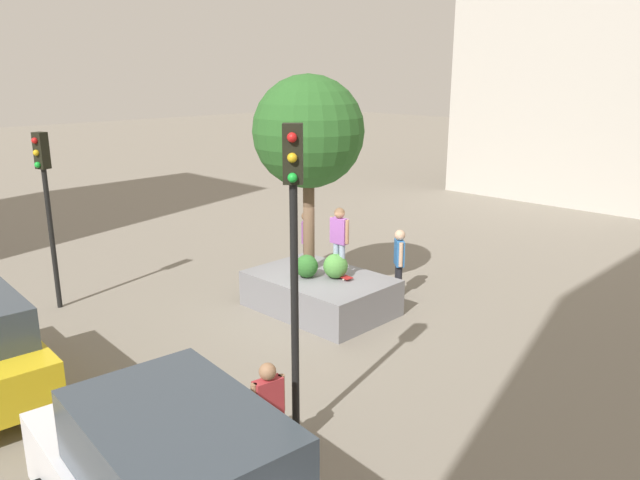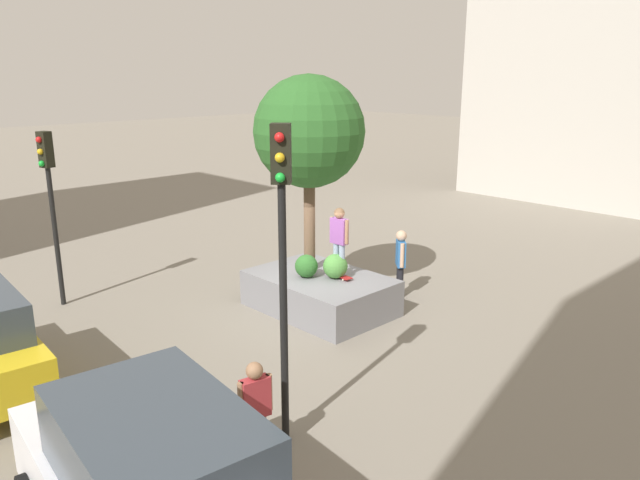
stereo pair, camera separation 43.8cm
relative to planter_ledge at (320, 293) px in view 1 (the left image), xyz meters
The scene contains 13 objects.
ground_plane 0.54m from the planter_ledge, 96.68° to the left, with size 120.00×120.00×0.00m, color gray.
planter_ledge is the anchor object (origin of this frame).
plaza_tree 3.88m from the planter_ledge, 16.68° to the right, with size 2.67×2.67×4.75m.
boxwood_shrub 0.80m from the planter_ledge, 63.06° to the left, with size 0.56×0.56×0.56m, color #2D6628.
hedge_clump 0.84m from the planter_ledge, 158.44° to the right, with size 0.59×0.59×0.59m, color #4C8C3D.
skateboard 0.69m from the planter_ledge, 150.44° to the right, with size 0.82×0.29×0.07m.
skateboarder 1.54m from the planter_ledge, 150.44° to the right, with size 0.56×0.25×1.64m.
traffic_light_corner 6.97m from the planter_ledge, 42.75° to the left, with size 0.34×0.37×4.32m.
traffic_light_median 6.22m from the planter_ledge, 130.27° to the left, with size 0.37×0.37×4.98m.
pedestrian_crossing 3.36m from the planter_ledge, 38.65° to the right, with size 0.43×0.49×1.74m.
passerby_with_bag 2.34m from the planter_ledge, 109.87° to the right, with size 0.49×0.48×1.78m.
bystander_watching 6.22m from the planter_ledge, 127.29° to the left, with size 0.26×0.55×1.65m.
plaza_lowrise_south 20.14m from the planter_ledge, 84.68° to the right, with size 9.73×6.66×13.20m, color beige.
Camera 1 is at (-9.81, 9.80, 5.67)m, focal length 34.40 mm.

